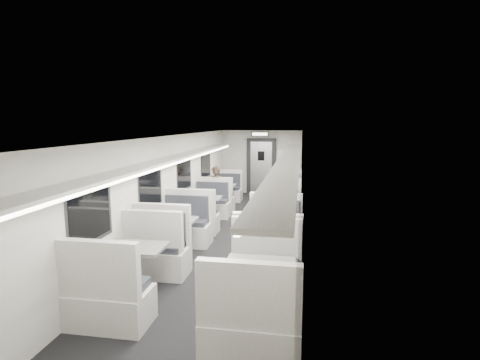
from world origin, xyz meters
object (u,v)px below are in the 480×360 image
(booth_left_b, at_px, (205,210))
(booth_right_a, at_px, (284,197))
(booth_left_a, at_px, (223,195))
(vestibule_door, at_px, (261,167))
(booth_right_d, at_px, (260,291))
(passenger, at_px, (216,191))
(exit_sign, at_px, (260,134))
(booth_right_b, at_px, (279,219))
(booth_left_d, at_px, (135,270))
(booth_right_c, at_px, (272,245))
(booth_left_c, at_px, (173,238))

(booth_left_b, height_order, booth_right_a, booth_left_b)
(booth_left_a, height_order, vestibule_door, vestibule_door)
(booth_right_d, relative_size, passenger, 1.60)
(booth_left_b, relative_size, booth_right_a, 1.00)
(booth_left_a, height_order, booth_right_a, booth_right_a)
(passenger, height_order, vestibule_door, vestibule_door)
(booth_right_d, bearing_deg, exit_sign, 96.56)
(booth_right_a, xyz_separation_m, booth_right_b, (0.00, -2.73, -0.01))
(booth_left_b, bearing_deg, exit_sign, 76.20)
(booth_left_d, relative_size, exit_sign, 3.76)
(booth_left_b, bearing_deg, vestibule_door, 77.63)
(booth_left_d, bearing_deg, booth_right_a, 72.79)
(booth_left_a, xyz_separation_m, exit_sign, (1.00, 1.77, 1.92))
(booth_left_a, xyz_separation_m, booth_right_c, (2.00, -4.95, 0.05))
(booth_left_b, distance_m, vestibule_door, 4.72)
(booth_left_c, xyz_separation_m, booth_right_c, (2.00, -0.13, -0.00))
(booth_right_b, bearing_deg, vestibule_door, 101.14)
(booth_left_c, xyz_separation_m, booth_right_b, (2.00, 2.00, -0.04))
(booth_left_a, xyz_separation_m, booth_right_a, (2.00, -0.09, 0.02))
(exit_sign, bearing_deg, booth_left_b, -103.80)
(booth_left_d, height_order, booth_right_d, booth_left_d)
(booth_right_a, bearing_deg, booth_left_d, -107.21)
(booth_right_b, bearing_deg, booth_right_a, 90.00)
(booth_right_b, height_order, booth_right_d, booth_right_d)
(booth_left_b, bearing_deg, booth_left_c, -90.00)
(booth_left_d, height_order, vestibule_door, vestibule_door)
(booth_left_d, xyz_separation_m, passenger, (0.07, 5.26, 0.31))
(booth_left_d, bearing_deg, booth_left_a, 90.00)
(booth_left_d, height_order, exit_sign, exit_sign)
(booth_right_c, distance_m, vestibule_door, 7.30)
(booth_left_d, height_order, booth_right_a, booth_left_d)
(passenger, bearing_deg, booth_left_c, -77.94)
(booth_right_c, xyz_separation_m, exit_sign, (-1.00, 6.72, 1.87))
(booth_left_c, bearing_deg, booth_left_d, -90.00)
(booth_right_b, distance_m, vestibule_door, 5.22)
(passenger, relative_size, exit_sign, 2.34)
(booth_left_b, height_order, booth_left_c, booth_left_c)
(booth_right_c, bearing_deg, booth_left_d, -141.42)
(booth_right_a, xyz_separation_m, booth_right_c, (0.00, -4.86, 0.03))
(booth_left_d, bearing_deg, passenger, 89.21)
(passenger, bearing_deg, booth_right_d, -57.92)
(booth_left_d, bearing_deg, booth_left_b, 90.00)
(booth_left_b, xyz_separation_m, booth_left_d, (0.00, -4.24, 0.04))
(booth_right_a, relative_size, exit_sign, 3.39)
(booth_right_c, distance_m, exit_sign, 7.05)
(booth_left_a, height_order, booth_right_d, booth_right_d)
(booth_left_c, height_order, vestibule_door, vestibule_door)
(booth_right_d, bearing_deg, booth_right_b, 90.00)
(booth_left_d, relative_size, booth_right_a, 1.11)
(booth_right_c, relative_size, exit_sign, 3.66)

